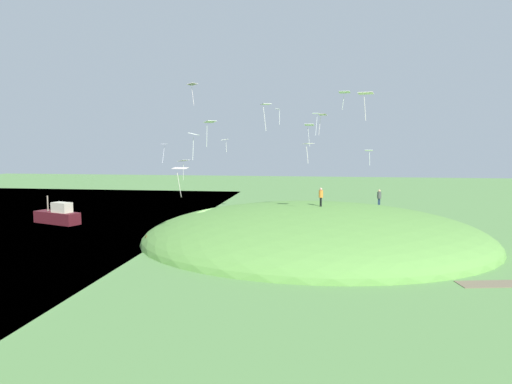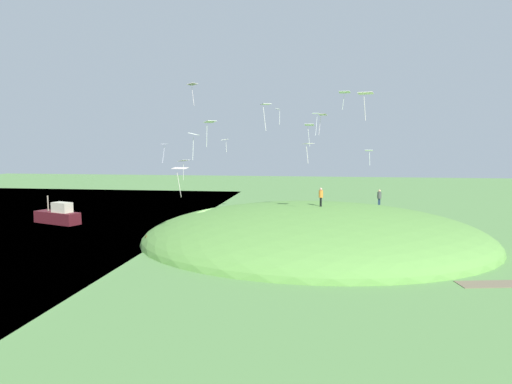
# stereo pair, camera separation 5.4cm
# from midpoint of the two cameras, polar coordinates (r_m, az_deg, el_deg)

# --- Properties ---
(ground_plane) EXTENTS (160.00, 160.00, 0.00)m
(ground_plane) POSITION_cam_midpoint_polar(r_m,az_deg,el_deg) (43.72, -5.41, -5.49)
(ground_plane) COLOR #588647
(grass_hill) EXTENTS (31.04, 26.12, 6.57)m
(grass_hill) POSITION_cam_midpoint_polar(r_m,az_deg,el_deg) (41.68, 7.18, -6.08)
(grass_hill) COLOR #5A8E3F
(grass_hill) RESTS_ON ground_plane
(boat_on_lake) EXTENTS (5.89, 3.51, 2.99)m
(boat_on_lake) POSITION_cam_midpoint_polar(r_m,az_deg,el_deg) (54.60, -23.45, -2.73)
(boat_on_lake) COLOR #4E161C
(boat_on_lake) RESTS_ON lake_water
(person_near_shore) EXTENTS (0.50, 0.50, 1.64)m
(person_near_shore) POSITION_cam_midpoint_polar(r_m,az_deg,el_deg) (40.15, 8.04, -0.32)
(person_near_shore) COLOR black
(person_near_shore) RESTS_ON grass_hill
(person_with_child) EXTENTS (0.51, 0.51, 1.80)m
(person_with_child) POSITION_cam_midpoint_polar(r_m,az_deg,el_deg) (49.69, 15.05, -0.47)
(person_with_child) COLOR #1D2F47
(person_with_child) RESTS_ON grass_hill
(kite_0) EXTENTS (1.21, 1.36, 2.07)m
(kite_0) POSITION_cam_midpoint_polar(r_m,az_deg,el_deg) (46.44, -9.06, 3.78)
(kite_0) COLOR silver
(kite_1) EXTENTS (0.71, 0.96, 1.19)m
(kite_1) POSITION_cam_midpoint_polar(r_m,az_deg,el_deg) (41.34, -3.90, 6.46)
(kite_1) COLOR white
(kite_2) EXTENTS (1.00, 0.74, 2.28)m
(kite_2) POSITION_cam_midpoint_polar(r_m,az_deg,el_deg) (47.42, 6.60, 8.13)
(kite_2) COLOR white
(kite_3) EXTENTS (0.83, 1.16, 2.33)m
(kite_3) POSITION_cam_midpoint_polar(r_m,az_deg,el_deg) (39.60, -7.79, 7.01)
(kite_3) COLOR white
(kite_4) EXTENTS (0.50, 0.66, 1.77)m
(kite_4) POSITION_cam_midpoint_polar(r_m,az_deg,el_deg) (52.00, 2.71, 10.08)
(kite_4) COLOR white
(kite_5) EXTENTS (1.02, 1.26, 2.25)m
(kite_5) POSITION_cam_midpoint_polar(r_m,az_deg,el_deg) (49.07, -7.97, 13.03)
(kite_5) COLOR silver
(kite_6) EXTENTS (1.18, 0.96, 1.93)m
(kite_6) POSITION_cam_midpoint_polar(r_m,az_deg,el_deg) (32.88, 13.45, 11.71)
(kite_6) COLOR white
(kite_7) EXTENTS (1.08, 1.12, 1.72)m
(kite_7) POSITION_cam_midpoint_polar(r_m,az_deg,el_deg) (39.09, 6.45, 5.87)
(kite_7) COLOR silver
(kite_8) EXTENTS (0.57, 0.79, 1.75)m
(kite_8) POSITION_cam_midpoint_polar(r_m,az_deg,el_deg) (36.93, 7.42, 9.47)
(kite_8) COLOR white
(kite_9) EXTENTS (1.02, 1.17, 2.13)m
(kite_9) POSITION_cam_midpoint_polar(r_m,az_deg,el_deg) (36.66, 1.18, 10.68)
(kite_9) COLOR silver
(kite_10) EXTENTS (1.10, 1.14, 2.12)m
(kite_10) POSITION_cam_midpoint_polar(r_m,az_deg,el_deg) (37.35, -5.83, 8.50)
(kite_10) COLOR white
(kite_11) EXTENTS (0.72, 0.55, 1.35)m
(kite_11) POSITION_cam_midpoint_polar(r_m,az_deg,el_deg) (40.79, 13.84, 4.91)
(kite_11) COLOR white
(kite_12) EXTENTS (0.98, 0.84, 2.19)m
(kite_12) POSITION_cam_midpoint_polar(r_m,az_deg,el_deg) (48.16, 8.21, 9.32)
(kite_12) COLOR silver
(kite_13) EXTENTS (1.18, 0.91, 1.74)m
(kite_13) POSITION_cam_midpoint_polar(r_m,az_deg,el_deg) (45.94, 10.92, 12.02)
(kite_13) COLOR silver
(kite_14) EXTENTS (0.54, 0.74, 1.92)m
(kite_14) POSITION_cam_midpoint_polar(r_m,az_deg,el_deg) (46.63, -11.41, 5.66)
(kite_14) COLOR white
(kite_15) EXTENTS (1.17, 0.85, 2.32)m
(kite_15) POSITION_cam_midpoint_polar(r_m,az_deg,el_deg) (35.80, -9.47, 2.78)
(kite_15) COLOR white
(mooring_post) EXTENTS (0.14, 0.14, 1.04)m
(mooring_post) POSITION_cam_midpoint_polar(r_m,az_deg,el_deg) (39.93, -13.54, -5.99)
(mooring_post) COLOR brown
(mooring_post) RESTS_ON ground_plane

